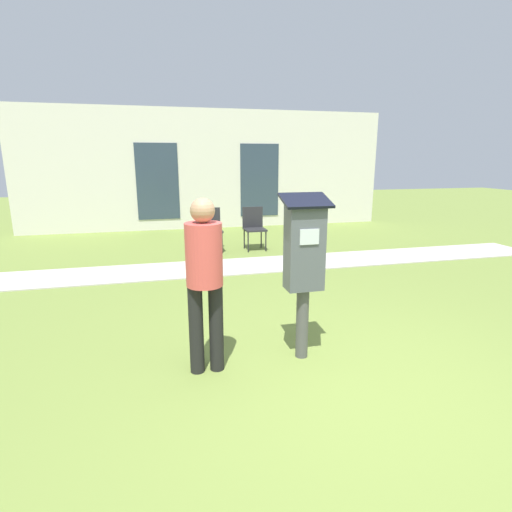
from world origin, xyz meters
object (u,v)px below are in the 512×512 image
at_px(person_standing, 205,273).
at_px(outdoor_chair_middle, 254,225).
at_px(parking_meter, 304,256).
at_px(outdoor_chair_left, 211,226).

relative_size(person_standing, outdoor_chair_middle, 1.76).
bearing_deg(parking_meter, person_standing, -177.41).
bearing_deg(person_standing, outdoor_chair_left, 119.71).
height_order(outdoor_chair_left, outdoor_chair_middle, same).
xyz_separation_m(parking_meter, outdoor_chair_left, (-0.23, 4.86, -0.49)).
xyz_separation_m(person_standing, outdoor_chair_left, (0.70, 4.90, -0.40)).
distance_m(outdoor_chair_left, outdoor_chair_middle, 0.92).
relative_size(parking_meter, outdoor_chair_middle, 1.77).
xyz_separation_m(parking_meter, outdoor_chair_middle, (0.69, 4.79, -0.49)).
height_order(parking_meter, outdoor_chair_left, parking_meter).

